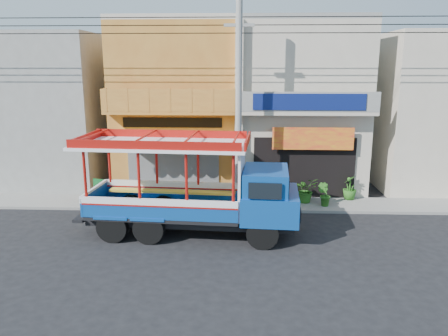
# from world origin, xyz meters

# --- Properties ---
(ground) EXTENTS (90.00, 90.00, 0.00)m
(ground) POSITION_xyz_m (0.00, 0.00, 0.00)
(ground) COLOR black
(ground) RESTS_ON ground
(sidewalk) EXTENTS (30.00, 2.00, 0.12)m
(sidewalk) POSITION_xyz_m (0.00, 4.00, 0.06)
(sidewalk) COLOR slate
(sidewalk) RESTS_ON ground
(shophouse_left) EXTENTS (6.00, 7.50, 8.24)m
(shophouse_left) POSITION_xyz_m (-4.00, 7.96, 4.11)
(shophouse_left) COLOR #B56A28
(shophouse_left) RESTS_ON ground
(shophouse_right) EXTENTS (6.00, 6.75, 8.24)m
(shophouse_right) POSITION_xyz_m (2.00, 7.96, 4.11)
(shophouse_right) COLOR #BBAF9A
(shophouse_right) RESTS_ON ground
(party_pilaster) EXTENTS (0.35, 0.30, 8.00)m
(party_pilaster) POSITION_xyz_m (-1.00, 4.85, 4.00)
(party_pilaster) COLOR #BBAF9A
(party_pilaster) RESTS_ON ground
(filler_building_left) EXTENTS (6.00, 6.00, 7.60)m
(filler_building_left) POSITION_xyz_m (-11.00, 8.00, 3.80)
(filler_building_left) COLOR gray
(filler_building_left) RESTS_ON ground
(filler_building_right) EXTENTS (6.00, 6.00, 7.60)m
(filler_building_right) POSITION_xyz_m (9.00, 8.00, 3.80)
(filler_building_right) COLOR #BBAF9A
(filler_building_right) RESTS_ON ground
(utility_pole) EXTENTS (28.00, 0.26, 9.00)m
(utility_pole) POSITION_xyz_m (-0.85, 3.30, 5.03)
(utility_pole) COLOR gray
(utility_pole) RESTS_ON ground
(songthaew_truck) EXTENTS (8.02, 3.10, 3.67)m
(songthaew_truck) POSITION_xyz_m (-2.14, 0.46, 1.77)
(songthaew_truck) COLOR black
(songthaew_truck) RESTS_ON ground
(green_sign) EXTENTS (0.62, 0.45, 0.98)m
(green_sign) POSITION_xyz_m (-7.24, 4.12, 0.53)
(green_sign) COLOR black
(green_sign) RESTS_ON sidewalk
(potted_plant_a) EXTENTS (1.23, 1.14, 1.13)m
(potted_plant_a) POSITION_xyz_m (2.00, 4.20, 0.68)
(potted_plant_a) COLOR #29631C
(potted_plant_a) RESTS_ON sidewalk
(potted_plant_b) EXTENTS (0.70, 0.65, 1.00)m
(potted_plant_b) POSITION_xyz_m (2.73, 3.70, 0.62)
(potted_plant_b) COLOR #29631C
(potted_plant_b) RESTS_ON sidewalk
(potted_plant_c) EXTENTS (0.84, 0.84, 1.11)m
(potted_plant_c) POSITION_xyz_m (4.06, 4.70, 0.68)
(potted_plant_c) COLOR #29631C
(potted_plant_c) RESTS_ON sidewalk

